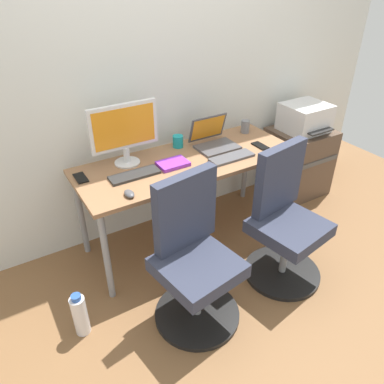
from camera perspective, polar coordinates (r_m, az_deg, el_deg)
name	(u,v)px	position (r m, az deg, el deg)	size (l,w,h in m)	color
ground_plane	(189,237)	(3.09, -0.48, -6.88)	(5.28, 5.28, 0.00)	brown
back_wall	(160,65)	(2.83, -4.97, 18.82)	(4.40, 0.04, 2.60)	silver
desk	(188,168)	(2.73, -0.55, 3.73)	(1.63, 0.63, 0.71)	#996B47
office_chair_left	(193,260)	(2.26, 0.21, -10.28)	(0.54, 0.54, 0.94)	black
office_chair_right	(284,222)	(2.62, 13.89, -4.44)	(0.54, 0.54, 0.94)	black
side_cabinet	(298,161)	(3.68, 15.82, 4.54)	(0.52, 0.48, 0.63)	brown
printer	(305,118)	(3.51, 16.88, 10.83)	(0.38, 0.40, 0.24)	silver
water_bottle_on_floor	(80,315)	(2.43, -16.74, -17.52)	(0.09, 0.09, 0.31)	white
desktop_monitor	(124,130)	(2.58, -10.34, 9.26)	(0.48, 0.18, 0.43)	silver
open_laptop	(213,139)	(2.89, 3.28, 8.06)	(0.31, 0.29, 0.22)	#4C4C51
keyboard_by_monitor	(135,175)	(2.51, -8.76, 2.60)	(0.34, 0.12, 0.02)	#2D2D2D
keyboard_by_laptop	(232,157)	(2.73, 6.11, 5.30)	(0.34, 0.12, 0.02)	#515156
mouse_by_monitor	(129,194)	(2.30, -9.57, -0.25)	(0.06, 0.10, 0.03)	#515156
mouse_by_laptop	(203,173)	(2.49, 1.62, 2.88)	(0.06, 0.10, 0.03)	#515156
coffee_mug	(178,141)	(2.88, -2.17, 7.75)	(0.08, 0.08, 0.09)	teal
pen_cup	(245,127)	(3.16, 8.13, 9.88)	(0.07, 0.07, 0.10)	slate
phone_near_laptop	(81,178)	(2.56, -16.65, 2.08)	(0.07, 0.14, 0.01)	black
phone_near_monitor	(260,146)	(2.95, 10.38, 6.97)	(0.07, 0.14, 0.01)	black
notebook	(173,164)	(2.62, -2.94, 4.36)	(0.21, 0.15, 0.03)	purple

